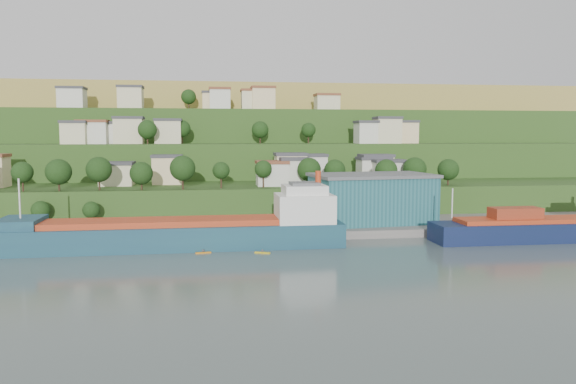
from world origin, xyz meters
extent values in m
plane|color=#404E4C|center=(0.00, 0.00, 0.00)|extent=(500.00, 500.00, 0.00)
cube|color=slate|center=(20.00, 28.00, 0.00)|extent=(220.00, 26.00, 4.00)
cube|color=#284719|center=(0.00, 56.00, 0.00)|extent=(260.00, 32.00, 20.00)
cube|color=#284719|center=(0.00, 86.00, 0.00)|extent=(280.00, 32.00, 44.00)
cube|color=#284719|center=(0.00, 116.00, 0.00)|extent=(300.00, 32.00, 70.00)
cube|color=olive|center=(0.00, 190.00, 0.00)|extent=(360.00, 120.00, 96.00)
cube|color=beige|center=(-31.22, 58.56, 13.09)|extent=(9.51, 8.94, 6.18)
cube|color=#3F3F44|center=(-31.22, 58.56, 16.63)|extent=(10.11, 9.54, 0.90)
cube|color=beige|center=(-16.61, 60.88, 14.07)|extent=(8.75, 7.14, 8.14)
cube|color=#3F3F44|center=(-16.61, 60.88, 18.59)|extent=(9.35, 7.74, 0.90)
cube|color=silver|center=(14.64, 51.35, 13.27)|extent=(8.98, 8.37, 6.54)
cube|color=brown|center=(14.64, 51.35, 16.99)|extent=(9.58, 8.97, 0.90)
cube|color=beige|center=(21.20, 58.42, 14.33)|extent=(9.32, 8.21, 8.65)
cube|color=#3F3F44|center=(21.20, 58.42, 19.10)|extent=(9.92, 8.81, 0.90)
cube|color=silver|center=(21.42, 52.34, 13.73)|extent=(8.14, 7.73, 7.45)
cube|color=#3F3F44|center=(21.42, 52.34, 17.90)|extent=(8.74, 8.33, 0.90)
cube|color=silver|center=(28.86, 60.08, 14.12)|extent=(7.61, 7.06, 8.23)
cube|color=#3F3F44|center=(28.86, 60.08, 18.68)|extent=(8.21, 7.66, 0.90)
cube|color=silver|center=(48.06, 58.69, 13.60)|extent=(9.65, 7.82, 7.20)
cube|color=#3F3F44|center=(48.06, 58.69, 17.65)|extent=(10.25, 8.42, 0.90)
cube|color=beige|center=(48.78, 58.70, 14.04)|extent=(9.68, 7.56, 8.08)
cube|color=#3F3F44|center=(48.78, 58.70, 18.53)|extent=(10.28, 8.16, 0.90)
cube|color=silver|center=(50.95, 52.99, 13.32)|extent=(9.17, 7.40, 6.64)
cube|color=#3F3F44|center=(50.95, 52.99, 17.09)|extent=(9.77, 8.00, 0.90)
cube|color=beige|center=(-48.41, 83.44, 25.48)|extent=(8.04, 8.37, 6.97)
cube|color=#3F3F44|center=(-48.41, 83.44, 29.42)|extent=(8.64, 8.97, 0.90)
cube|color=silver|center=(-43.00, 85.24, 25.65)|extent=(9.77, 7.26, 7.30)
cube|color=brown|center=(-43.00, 85.24, 29.75)|extent=(10.37, 7.86, 0.90)
cube|color=silver|center=(-36.50, 89.12, 25.43)|extent=(9.87, 7.96, 6.85)
cube|color=#3F3F44|center=(-36.50, 89.12, 29.30)|extent=(10.47, 8.56, 0.90)
cube|color=beige|center=(-31.28, 86.89, 26.28)|extent=(9.67, 7.17, 8.56)
cube|color=#3F3F44|center=(-31.28, 86.89, 31.01)|extent=(10.27, 7.77, 0.90)
cube|color=beige|center=(-18.03, 88.53, 25.97)|extent=(9.05, 7.15, 7.94)
cube|color=#3F3F44|center=(-18.03, 88.53, 30.39)|extent=(9.65, 7.75, 0.90)
cube|color=silver|center=(52.65, 84.17, 25.68)|extent=(7.08, 8.47, 7.36)
cube|color=#3F3F44|center=(52.65, 84.17, 29.81)|extent=(7.68, 9.07, 0.90)
cube|color=beige|center=(60.38, 83.52, 26.41)|extent=(8.78, 7.44, 8.82)
cube|color=#3F3F44|center=(60.38, 83.52, 31.27)|extent=(9.38, 8.04, 0.90)
cube|color=beige|center=(68.36, 88.11, 25.82)|extent=(9.04, 7.09, 7.63)
cube|color=#3F3F44|center=(68.36, 88.11, 30.08)|extent=(9.64, 7.69, 0.90)
cube|color=silver|center=(-56.08, 114.56, 38.86)|extent=(9.58, 8.77, 7.72)
cube|color=#3F3F44|center=(-56.08, 114.56, 43.17)|extent=(10.18, 9.37, 0.90)
cube|color=beige|center=(-33.57, 110.91, 39.06)|extent=(9.07, 8.01, 8.12)
cube|color=#3F3F44|center=(-33.57, 110.91, 43.57)|extent=(9.67, 8.61, 0.90)
cube|color=beige|center=(-2.28, 120.25, 38.50)|extent=(7.89, 8.57, 7.00)
cube|color=#3F3F44|center=(-2.28, 120.25, 42.45)|extent=(8.49, 9.17, 0.90)
cube|color=silver|center=(0.65, 110.65, 38.86)|extent=(7.98, 8.61, 7.72)
cube|color=brown|center=(0.65, 110.65, 43.17)|extent=(8.58, 9.21, 0.90)
cube|color=beige|center=(13.17, 113.32, 38.75)|extent=(7.74, 7.58, 7.50)
cube|color=brown|center=(13.17, 113.32, 42.95)|extent=(8.34, 8.18, 0.90)
cube|color=beige|center=(17.85, 111.74, 39.26)|extent=(9.05, 7.93, 8.51)
cube|color=brown|center=(17.85, 111.74, 43.96)|extent=(9.65, 8.53, 0.90)
cube|color=beige|center=(44.65, 115.26, 38.08)|extent=(9.43, 8.29, 6.17)
cube|color=brown|center=(44.65, 115.26, 41.62)|extent=(10.03, 8.89, 0.90)
cylinder|color=#382619|center=(-53.05, 42.63, 11.80)|extent=(0.50, 0.50, 3.61)
sphere|color=black|center=(-53.05, 42.63, 15.15)|extent=(5.61, 5.61, 5.61)
cylinder|color=#382619|center=(-43.81, 42.48, 11.65)|extent=(0.50, 0.50, 3.30)
sphere|color=black|center=(-43.81, 42.48, 15.19)|extent=(6.87, 6.87, 6.87)
cylinder|color=#382619|center=(-33.46, 42.95, 11.91)|extent=(0.50, 0.50, 3.82)
sphere|color=black|center=(-33.46, 42.95, 15.71)|extent=(6.87, 6.87, 6.87)
cylinder|color=#382619|center=(-22.23, 42.23, 11.45)|extent=(0.50, 0.50, 2.90)
sphere|color=black|center=(-22.23, 42.23, 14.63)|extent=(6.28, 6.28, 6.28)
cylinder|color=#382619|center=(-11.15, 42.45, 11.99)|extent=(0.50, 0.50, 3.98)
sphere|color=black|center=(-11.15, 42.45, 15.91)|extent=(7.02, 7.02, 7.02)
cylinder|color=#382619|center=(-0.56, 44.87, 11.85)|extent=(0.50, 0.50, 3.71)
sphere|color=black|center=(-0.56, 44.87, 15.04)|extent=(4.86, 4.86, 4.86)
cylinder|color=#382619|center=(11.46, 45.42, 11.98)|extent=(0.50, 0.50, 3.96)
sphere|color=black|center=(11.46, 45.42, 15.34)|extent=(4.99, 4.99, 4.99)
cylinder|color=#382619|center=(24.80, 45.43, 11.59)|extent=(0.50, 0.50, 3.19)
sphere|color=black|center=(24.80, 45.43, 15.07)|extent=(6.82, 6.82, 6.82)
cylinder|color=#382619|center=(32.18, 44.48, 11.59)|extent=(0.50, 0.50, 3.17)
sphere|color=black|center=(32.18, 44.48, 14.88)|extent=(6.19, 6.19, 6.19)
cylinder|color=#382619|center=(46.95, 42.32, 11.51)|extent=(0.50, 0.50, 3.03)
sphere|color=black|center=(46.95, 42.32, 14.81)|extent=(6.48, 6.48, 6.48)
cylinder|color=#382619|center=(56.77, 45.61, 11.51)|extent=(0.50, 0.50, 3.03)
sphere|color=black|center=(56.77, 45.61, 14.95)|extent=(7.00, 7.00, 7.00)
cylinder|color=#382619|center=(67.20, 45.37, 11.47)|extent=(0.50, 0.50, 2.94)
sphere|color=black|center=(67.20, 45.37, 14.69)|extent=(6.38, 6.38, 6.38)
cylinder|color=#382619|center=(-24.31, 79.93, 23.56)|extent=(0.50, 0.50, 3.11)
sphere|color=black|center=(-24.31, 79.93, 26.87)|extent=(6.39, 6.39, 6.39)
cylinder|color=#382619|center=(14.80, 91.71, 23.66)|extent=(0.50, 0.50, 3.33)
sphere|color=black|center=(14.80, 91.71, 27.03)|extent=(6.18, 6.18, 6.18)
cylinder|color=#382619|center=(-13.27, 89.30, 23.84)|extent=(0.50, 0.50, 3.69)
sphere|color=black|center=(-13.27, 89.30, 27.34)|extent=(5.99, 5.99, 5.99)
cylinder|color=#382619|center=(32.60, 90.76, 23.74)|extent=(0.50, 0.50, 3.48)
sphere|color=black|center=(32.60, 90.76, 26.94)|extent=(5.31, 5.31, 5.31)
cylinder|color=#382619|center=(-11.84, 120.92, 37.01)|extent=(0.50, 0.50, 4.02)
sphere|color=black|center=(-11.84, 120.92, 40.69)|extent=(6.06, 6.06, 6.06)
cube|color=#14324B|center=(-11.03, 10.24, 1.58)|extent=(73.88, 12.43, 7.38)
cube|color=#B43818|center=(-13.14, 10.24, 5.90)|extent=(54.89, 10.11, 1.26)
cube|color=#14324B|center=(-43.69, 10.24, 6.32)|extent=(8.56, 11.69, 2.11)
cube|color=silver|center=(17.42, 10.24, 8.43)|extent=(12.76, 10.68, 6.32)
cube|color=silver|center=(17.42, 10.24, 12.64)|extent=(9.58, 8.54, 2.11)
cube|color=#595B5E|center=(17.42, 10.24, 14.01)|extent=(6.39, 6.39, 0.63)
cylinder|color=#B43818|center=(20.58, 10.24, 15.28)|extent=(1.28, 1.28, 3.16)
cylinder|color=silver|center=(-43.69, 10.24, 11.59)|extent=(0.38, 0.38, 8.43)
cube|color=silver|center=(-40.53, 10.24, 4.00)|extent=(14.89, 12.07, 0.26)
cube|color=#0D1B39|center=(77.03, 7.52, 1.27)|extent=(58.81, 10.11, 6.46)
cube|color=#B43818|center=(75.07, 7.52, 4.99)|extent=(43.13, 8.27, 0.98)
cylinder|color=silver|center=(51.57, 7.52, 9.30)|extent=(0.32, 0.32, 6.85)
cube|color=maroon|center=(67.24, 7.52, 6.76)|extent=(11.78, 4.96, 2.55)
cube|color=#1D5259|center=(38.66, 28.60, 8.00)|extent=(31.87, 21.33, 12.00)
cube|color=#595B5E|center=(38.66, 28.60, 14.40)|extent=(32.98, 22.44, 0.80)
cube|color=silver|center=(-48.48, 21.73, 1.63)|extent=(4.57, 3.02, 0.86)
cube|color=orange|center=(-5.35, 3.92, 0.12)|extent=(3.36, 1.02, 0.25)
sphere|color=#3F3F44|center=(-5.35, 3.92, 0.54)|extent=(0.58, 0.58, 0.58)
cube|color=gold|center=(7.07, 2.15, 0.13)|extent=(3.31, 1.85, 0.25)
sphere|color=#3F3F44|center=(7.07, 2.15, 0.54)|extent=(0.59, 0.59, 0.59)
camera|label=1|loc=(-3.82, -114.28, 24.72)|focal=35.00mm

